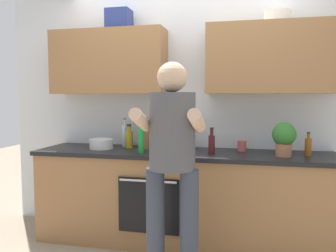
{
  "coord_description": "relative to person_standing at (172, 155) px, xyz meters",
  "views": [
    {
      "loc": [
        0.59,
        -3.18,
        1.42
      ],
      "look_at": [
        -0.11,
        -0.1,
        1.15
      ],
      "focal_mm": 36.68,
      "sensor_mm": 36.0,
      "label": 1
    }
  ],
  "objects": [
    {
      "name": "bottle_syrup",
      "position": [
        1.07,
        0.75,
        -0.01
      ],
      "size": [
        0.06,
        0.06,
        0.21
      ],
      "color": "#8C4C14",
      "rests_on": "counter"
    },
    {
      "name": "person_standing",
      "position": [
        0.0,
        0.0,
        0.0
      ],
      "size": [
        0.49,
        0.45,
        1.67
      ],
      "color": "#383D4C",
      "rests_on": "ground"
    },
    {
      "name": "grocery_bag_rice",
      "position": [
        -0.11,
        0.83,
        0.01
      ],
      "size": [
        0.22,
        0.18,
        0.2
      ],
      "primitive_type": "cube",
      "rotation": [
        0.0,
        0.0,
        0.03
      ],
      "color": "beige",
      "rests_on": "counter"
    },
    {
      "name": "bottle_oil",
      "position": [
        -0.63,
        0.85,
        0.01
      ],
      "size": [
        0.08,
        0.08,
        0.24
      ],
      "color": "olive",
      "rests_on": "counter"
    },
    {
      "name": "ground_plane",
      "position": [
        -0.06,
        0.74,
        -0.99
      ],
      "size": [
        12.0,
        12.0,
        0.0
      ],
      "primitive_type": "plane",
      "color": "gray"
    },
    {
      "name": "bottle_soda",
      "position": [
        -0.41,
        0.57,
        0.04
      ],
      "size": [
        0.05,
        0.05,
        0.3
      ],
      "color": "#198C33",
      "rests_on": "counter"
    },
    {
      "name": "potted_herb",
      "position": [
        0.85,
        0.67,
        0.08
      ],
      "size": [
        0.21,
        0.21,
        0.3
      ],
      "color": "#9E6647",
      "rests_on": "counter"
    },
    {
      "name": "counter",
      "position": [
        -0.06,
        0.74,
        -0.54
      ],
      "size": [
        2.84,
        0.67,
        0.9
      ],
      "color": "olive",
      "rests_on": "ground"
    },
    {
      "name": "back_wall_unit",
      "position": [
        -0.06,
        1.02,
        0.51
      ],
      "size": [
        4.0,
        0.38,
        2.5
      ],
      "color": "silver",
      "rests_on": "ground"
    },
    {
      "name": "cup_tea",
      "position": [
        -0.22,
        0.64,
        -0.04
      ],
      "size": [
        0.08,
        0.08,
        0.11
      ],
      "primitive_type": "cylinder",
      "color": "#33598C",
      "rests_on": "counter"
    },
    {
      "name": "knife_block",
      "position": [
        -0.46,
        0.88,
        0.04
      ],
      "size": [
        0.1,
        0.14,
        0.32
      ],
      "color": "brown",
      "rests_on": "counter"
    },
    {
      "name": "bottle_wine",
      "position": [
        0.23,
        0.67,
        0.01
      ],
      "size": [
        0.06,
        0.06,
        0.24
      ],
      "color": "#471419",
      "rests_on": "counter"
    },
    {
      "name": "cup_ceramic",
      "position": [
        0.49,
        0.9,
        -0.04
      ],
      "size": [
        0.08,
        0.08,
        0.1
      ],
      "primitive_type": "cylinder",
      "color": "#BF4C47",
      "rests_on": "counter"
    },
    {
      "name": "bottle_water",
      "position": [
        -0.7,
        0.93,
        0.03
      ],
      "size": [
        0.05,
        0.05,
        0.3
      ],
      "color": "silver",
      "rests_on": "counter"
    },
    {
      "name": "mixing_bowl",
      "position": [
        -0.89,
        0.74,
        -0.04
      ],
      "size": [
        0.24,
        0.24,
        0.1
      ],
      "primitive_type": "cylinder",
      "color": "silver",
      "rests_on": "counter"
    }
  ]
}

